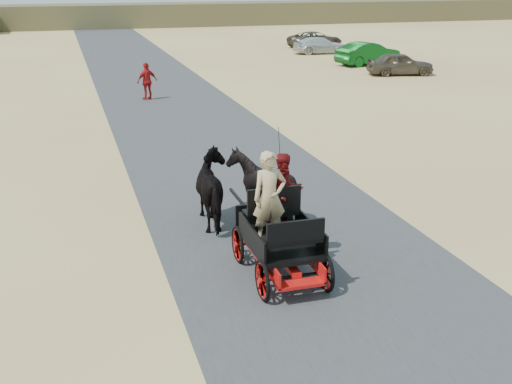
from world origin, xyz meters
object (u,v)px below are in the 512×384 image
object	(u,v)px
horse_right	(261,185)
car_b	(368,53)
horse_left	(216,190)
car_d	(315,39)
car_c	(321,45)
car_a	(400,64)
carriage	(279,258)
pedestrian	(147,81)

from	to	relation	value
horse_right	car_b	bearing A→B (deg)	-121.36
horse_left	car_d	size ratio (longest dim) A/B	0.45
car_d	car_c	bearing A→B (deg)	151.42
car_a	car_b	xyz separation A→B (m)	(0.15, 4.49, 0.08)
horse_left	horse_right	distance (m)	1.10
car_a	carriage	bearing A→B (deg)	158.37
horse_right	car_d	bearing A→B (deg)	-113.79
horse_left	car_c	size ratio (longest dim) A/B	0.50
car_a	car_b	world-z (taller)	car_b
horse_right	pedestrian	distance (m)	16.19
pedestrian	horse_right	bearing A→B (deg)	71.21
horse_right	car_d	xyz separation A→B (m)	(15.15, 34.36, -0.23)
car_c	horse_right	bearing A→B (deg)	159.13
horse_right	car_d	world-z (taller)	horse_right
horse_left	horse_right	world-z (taller)	horse_right
horse_right	carriage	bearing A→B (deg)	79.61
horse_left	horse_right	xyz separation A→B (m)	(1.10, 0.00, 0.00)
horse_right	car_c	world-z (taller)	horse_right
car_c	car_d	bearing A→B (deg)	-12.43
car_b	pedestrian	bearing A→B (deg)	102.69
horse_left	car_a	distance (m)	25.02
horse_right	pedestrian	size ratio (longest dim) A/B	0.98
carriage	car_b	bearing A→B (deg)	60.65
horse_left	car_b	bearing A→B (deg)	-123.24
pedestrian	car_c	xyz separation A→B (m)	(14.54, 14.27, -0.28)
horse_right	car_c	xyz separation A→B (m)	(14.01, 30.45, -0.26)
car_c	car_a	bearing A→B (deg)	-173.54
carriage	car_a	distance (m)	27.12
car_b	horse_left	bearing A→B (deg)	132.07
pedestrian	car_a	size ratio (longest dim) A/B	0.46
car_b	car_c	size ratio (longest dim) A/B	1.08
carriage	car_d	world-z (taller)	car_d
carriage	horse_left	world-z (taller)	horse_left
horse_left	car_a	size ratio (longest dim) A/B	0.53
horse_left	car_a	bearing A→B (deg)	-128.58
carriage	pedestrian	size ratio (longest dim) A/B	1.39
carriage	car_b	distance (m)	31.03
car_c	car_d	size ratio (longest dim) A/B	0.91
car_b	car_d	xyz separation A→B (m)	(0.49, 10.32, -0.10)
car_b	car_d	distance (m)	10.33
horse_right	horse_left	bearing A→B (deg)	0.00
car_a	car_d	world-z (taller)	car_a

